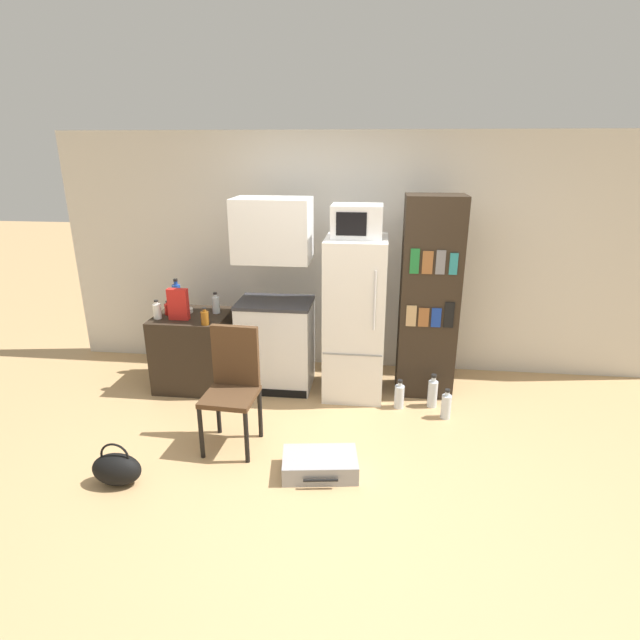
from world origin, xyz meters
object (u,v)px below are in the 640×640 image
(kitchen_hutch, at_px, (275,306))
(refrigerator, at_px, (355,318))
(side_table, at_px, (194,350))
(cereal_box, at_px, (178,304))
(microwave, at_px, (357,221))
(bottle_blue_soda, at_px, (177,295))
(handbag, at_px, (117,469))
(bowl, at_px, (186,311))
(bottle_milk_white, at_px, (157,311))
(bottle_clear_short, at_px, (216,304))
(chair, at_px, (233,378))
(water_bottle_back, at_px, (446,406))
(water_bottle_middle, at_px, (433,393))
(water_bottle_front, at_px, (399,396))
(bottle_ketchup_red, at_px, (168,309))
(suitcase_large_flat, at_px, (320,464))
(bookshelf, at_px, (429,298))
(bottle_amber_beer, at_px, (205,318))

(kitchen_hutch, bearing_deg, refrigerator, -3.39)
(side_table, distance_m, refrigerator, 1.65)
(side_table, bearing_deg, cereal_box, -113.32)
(microwave, xyz_separation_m, bottle_blue_soda, (-1.84, 0.25, -0.81))
(handbag, bearing_deg, bowl, 92.61)
(bottle_milk_white, height_order, bottle_clear_short, bottle_clear_short)
(side_table, bearing_deg, chair, -54.63)
(bottle_milk_white, distance_m, chair, 1.30)
(water_bottle_back, bearing_deg, bottle_clear_short, 167.51)
(side_table, height_order, handbag, side_table)
(bottle_milk_white, bearing_deg, handbag, -79.44)
(bowl, bearing_deg, chair, -53.44)
(bowl, relative_size, water_bottle_middle, 0.43)
(microwave, xyz_separation_m, chair, (-0.91, -0.99, -1.11))
(water_bottle_front, xyz_separation_m, water_bottle_back, (0.41, -0.14, 0.00))
(water_bottle_back, bearing_deg, microwave, 153.65)
(refrigerator, distance_m, bottle_milk_white, 1.89)
(bottle_milk_white, bearing_deg, bottle_ketchup_red, 65.72)
(water_bottle_front, bearing_deg, side_table, 172.59)
(kitchen_hutch, height_order, bottle_ketchup_red, kitchen_hutch)
(side_table, bearing_deg, suitcase_large_flat, -42.99)
(bowl, xyz_separation_m, water_bottle_middle, (2.43, -0.27, -0.63))
(cereal_box, height_order, chair, cereal_box)
(bottle_ketchup_red, height_order, water_bottle_middle, bottle_ketchup_red)
(chair, bearing_deg, microwave, 50.67)
(bottle_clear_short, bearing_deg, microwave, -2.95)
(cereal_box, bearing_deg, side_table, 66.68)
(cereal_box, bearing_deg, microwave, 5.38)
(water_bottle_back, bearing_deg, bottle_ketchup_red, 171.81)
(bookshelf, distance_m, cereal_box, 2.36)
(bottle_clear_short, height_order, bottle_amber_beer, bottle_clear_short)
(bottle_amber_beer, xyz_separation_m, suitcase_large_flat, (1.19, -1.07, -0.74))
(microwave, relative_size, handbag, 1.25)
(side_table, xyz_separation_m, water_bottle_front, (2.04, -0.27, -0.25))
(bottle_milk_white, relative_size, water_bottle_middle, 0.56)
(chair, bearing_deg, bottle_ketchup_red, 137.11)
(bottle_amber_beer, xyz_separation_m, water_bottle_back, (2.22, -0.14, -0.69))
(bottle_blue_soda, xyz_separation_m, bowl, (0.16, -0.20, -0.10))
(chair, xyz_separation_m, water_bottle_middle, (1.66, 0.77, -0.43))
(bottle_amber_beer, distance_m, chair, 0.88)
(water_bottle_middle, bearing_deg, bottle_milk_white, 178.62)
(side_table, height_order, bookshelf, bookshelf)
(bottle_amber_beer, height_order, water_bottle_middle, bottle_amber_beer)
(handbag, bearing_deg, water_bottle_front, 33.64)
(kitchen_hutch, xyz_separation_m, water_bottle_front, (1.22, -0.33, -0.73))
(bottle_blue_soda, bearing_deg, bottle_milk_white, -95.08)
(chair, bearing_deg, water_bottle_back, 21.10)
(bottle_ketchup_red, height_order, water_bottle_front, bottle_ketchup_red)
(bottle_clear_short, relative_size, water_bottle_back, 0.74)
(bottle_milk_white, xyz_separation_m, water_bottle_middle, (2.63, -0.06, -0.68))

